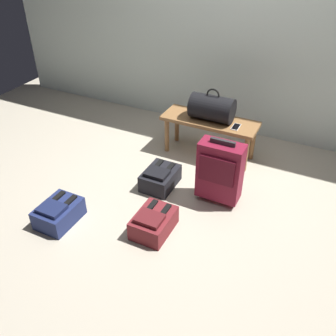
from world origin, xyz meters
name	(u,v)px	position (x,y,z in m)	size (l,w,h in m)	color
ground_plane	(173,200)	(0.00, 0.00, 0.00)	(6.60, 6.60, 0.00)	#B2A893
back_wall	(241,6)	(0.00, 1.60, 1.40)	(6.00, 0.10, 2.80)	silver
bench	(210,125)	(0.00, 0.88, 0.36)	(1.00, 0.36, 0.43)	olive
duffel_bag_black	(212,108)	(0.01, 0.88, 0.56)	(0.44, 0.26, 0.34)	black
cell_phone	(236,127)	(0.29, 0.83, 0.43)	(0.07, 0.14, 0.01)	silver
suitcase_upright_burgundy	(220,171)	(0.36, 0.18, 0.33)	(0.39, 0.21, 0.64)	maroon
backpack_maroon	(154,222)	(0.03, -0.44, 0.09)	(0.28, 0.38, 0.21)	maroon
backpack_navy	(59,213)	(-0.75, -0.69, 0.09)	(0.28, 0.38, 0.21)	navy
backpack_dark	(160,178)	(-0.21, 0.14, 0.09)	(0.28, 0.38, 0.21)	black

